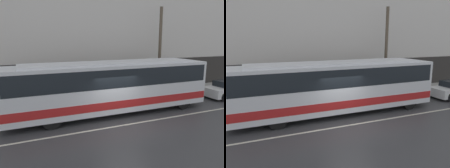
# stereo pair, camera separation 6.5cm
# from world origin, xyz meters

# --- Properties ---
(ground_plane) EXTENTS (60.00, 60.00, 0.00)m
(ground_plane) POSITION_xyz_m (0.00, 0.00, 0.00)
(ground_plane) COLOR #38383A
(sidewalk) EXTENTS (60.00, 2.41, 0.15)m
(sidewalk) POSITION_xyz_m (0.00, 5.21, 0.07)
(sidewalk) COLOR #A09E99
(sidewalk) RESTS_ON ground_plane
(building_facade) EXTENTS (60.00, 0.35, 13.42)m
(building_facade) POSITION_xyz_m (0.00, 6.55, 6.50)
(building_facade) COLOR silver
(building_facade) RESTS_ON ground_plane
(lane_stripe) EXTENTS (54.00, 0.14, 0.01)m
(lane_stripe) POSITION_xyz_m (0.00, 0.00, 0.00)
(lane_stripe) COLOR beige
(lane_stripe) RESTS_ON ground_plane
(transit_bus) EXTENTS (12.43, 2.48, 3.20)m
(transit_bus) POSITION_xyz_m (0.29, 2.06, 1.80)
(transit_bus) COLOR silver
(transit_bus) RESTS_ON ground_plane
(utility_pole_near) EXTENTS (0.24, 0.24, 6.81)m
(utility_pole_near) POSITION_xyz_m (5.58, 4.83, 3.55)
(utility_pole_near) COLOR brown
(utility_pole_near) RESTS_ON sidewalk
(pedestrian_waiting) EXTENTS (0.36, 0.36, 1.78)m
(pedestrian_waiting) POSITION_xyz_m (-1.86, 4.69, 0.98)
(pedestrian_waiting) COLOR #1E5933
(pedestrian_waiting) RESTS_ON sidewalk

